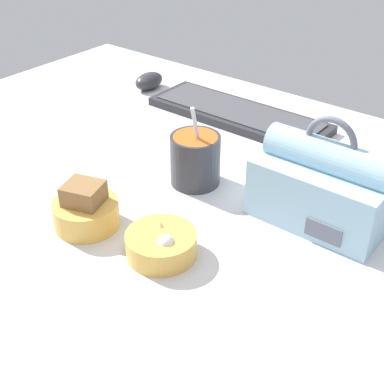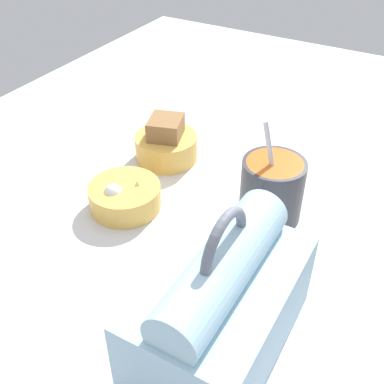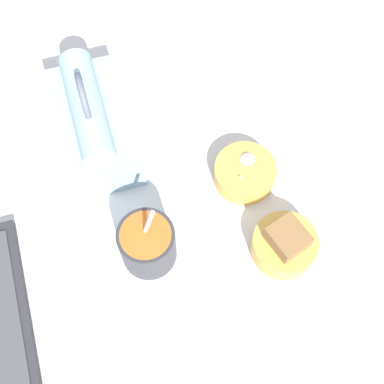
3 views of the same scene
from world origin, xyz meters
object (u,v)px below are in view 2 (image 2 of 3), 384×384
(bento_bowl_sandwich, at_px, (166,144))
(bento_bowl_snacks, at_px, (125,196))
(lunch_bag, at_px, (221,303))
(soup_cup, at_px, (272,189))

(bento_bowl_sandwich, relative_size, bento_bowl_snacks, 0.99)
(lunch_bag, xyz_separation_m, bento_bowl_sandwich, (-0.28, -0.24, -0.03))
(bento_bowl_snacks, bearing_deg, lunch_bag, 58.26)
(lunch_bag, height_order, bento_bowl_snacks, lunch_bag)
(lunch_bag, bearing_deg, bento_bowl_sandwich, -138.98)
(bento_bowl_sandwich, bearing_deg, bento_bowl_snacks, 7.29)
(soup_cup, relative_size, bento_bowl_snacks, 1.45)
(soup_cup, distance_m, bento_bowl_sandwich, 0.22)
(soup_cup, xyz_separation_m, bento_bowl_snacks, (0.09, -0.19, -0.03))
(lunch_bag, distance_m, bento_bowl_sandwich, 0.37)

